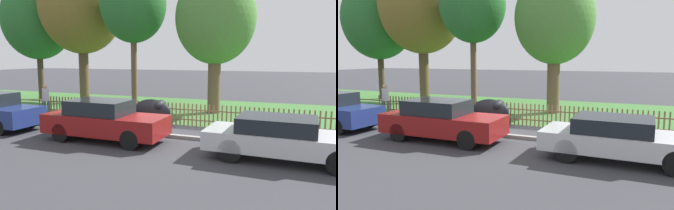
% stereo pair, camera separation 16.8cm
% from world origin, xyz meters
% --- Properties ---
extents(ground_plane, '(120.00, 120.00, 0.00)m').
position_xyz_m(ground_plane, '(0.00, 0.00, 0.00)').
color(ground_plane, '#38383D').
extents(kerb_stone, '(42.22, 0.20, 0.12)m').
position_xyz_m(kerb_stone, '(0.00, 0.10, 0.06)').
color(kerb_stone, gray).
rests_on(kerb_stone, ground).
extents(grass_strip, '(42.22, 8.77, 0.01)m').
position_xyz_m(grass_strip, '(0.00, 6.69, 0.01)').
color(grass_strip, '#3D7033').
rests_on(grass_strip, ground).
extents(park_fence, '(42.22, 0.05, 0.98)m').
position_xyz_m(park_fence, '(0.00, 2.31, 0.49)').
color(park_fence, olive).
rests_on(park_fence, ground).
extents(parked_car_navy_estate, '(4.41, 1.70, 1.45)m').
position_xyz_m(parked_car_navy_estate, '(-1.17, -1.18, 0.74)').
color(parked_car_navy_estate, maroon).
rests_on(parked_car_navy_estate, ground).
extents(parked_car_red_compact, '(4.52, 1.87, 1.27)m').
position_xyz_m(parked_car_red_compact, '(4.80, -1.26, 0.67)').
color(parked_car_red_compact, '#BCBCC1').
rests_on(parked_car_red_compact, ground).
extents(covered_motorcycle, '(1.91, 0.78, 1.17)m').
position_xyz_m(covered_motorcycle, '(-0.55, 1.66, 0.70)').
color(covered_motorcycle, black).
rests_on(covered_motorcycle, ground).
extents(tree_nearest_kerb, '(4.76, 4.76, 8.27)m').
position_xyz_m(tree_nearest_kerb, '(-11.64, 7.23, 5.51)').
color(tree_nearest_kerb, '#473828').
rests_on(tree_nearest_kerb, ground).
extents(tree_behind_motorcycle, '(5.32, 5.32, 9.27)m').
position_xyz_m(tree_behind_motorcycle, '(-7.76, 6.89, 6.18)').
color(tree_behind_motorcycle, brown).
rests_on(tree_behind_motorcycle, ground).
extents(tree_mid_park, '(3.65, 3.65, 7.92)m').
position_xyz_m(tree_mid_park, '(-3.40, 5.51, 5.79)').
color(tree_mid_park, brown).
rests_on(tree_mid_park, ground).
extents(tree_far_left, '(4.14, 4.14, 7.34)m').
position_xyz_m(tree_far_left, '(1.05, 6.03, 4.90)').
color(tree_far_left, brown).
rests_on(tree_far_left, ground).
extents(pedestrian_near_fence, '(0.45, 0.45, 1.62)m').
position_xyz_m(pedestrian_near_fence, '(-6.48, 1.87, 0.92)').
color(pedestrian_near_fence, slate).
rests_on(pedestrian_near_fence, ground).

